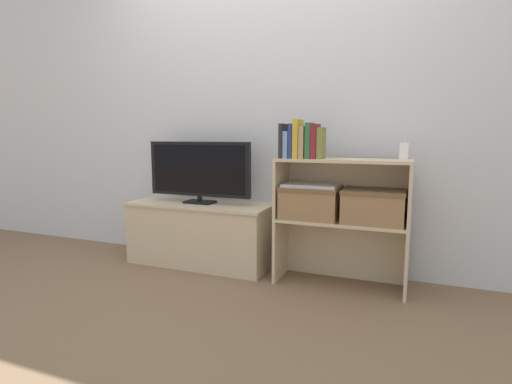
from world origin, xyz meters
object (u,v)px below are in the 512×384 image
book_forest (310,141)px  laptop (311,185)px  book_skyblue (288,145)px  storage_basket_left (311,201)px  tv_stand (200,233)px  book_tan (303,142)px  book_navy (293,141)px  storage_basket_right (374,205)px  book_maroon (315,141)px  book_charcoal (284,141)px  book_mustard (298,139)px  tv (199,170)px  book_olive (321,143)px  baby_monitor (404,151)px

book_forest → laptop: (0.01, 0.04, -0.29)m
book_skyblue → storage_basket_left: (0.15, 0.04, -0.37)m
tv_stand → book_tan: (0.82, -0.09, 0.70)m
storage_basket_left → book_navy: bearing=-161.6°
book_navy → laptop: book_navy is taller
storage_basket_left → storage_basket_right: same height
book_navy → book_maroon: (0.15, 0.00, -0.00)m
book_charcoal → book_tan: size_ratio=1.08×
book_navy → book_mustard: (0.03, -0.00, 0.01)m
book_charcoal → book_mustard: size_ratio=0.89×
book_navy → book_forest: book_forest is taller
book_navy → book_maroon: 0.15m
book_maroon → book_forest: bearing=180.0°
tv → book_tan: 0.86m
tv_stand → storage_basket_right: (1.27, -0.06, 0.31)m
tv → book_mustard: (0.79, -0.09, 0.23)m
book_mustard → storage_basket_right: (0.48, 0.04, -0.41)m
book_tan → book_olive: book_tan is taller
tv → book_olive: (0.94, -0.09, 0.21)m
book_forest → book_olive: 0.08m
book_maroon → baby_monitor: bearing=5.8°
book_charcoal → book_tan: 0.13m
laptop → book_maroon: bearing=-51.1°
book_navy → tv_stand: bearing=172.9°
book_navy → book_mustard: bearing=-0.0°
book_maroon → laptop: book_maroon is taller
book_charcoal → book_mustard: bearing=-0.0°
book_tan → book_olive: size_ratio=1.04×
tv → baby_monitor: 1.44m
book_charcoal → book_forest: bearing=0.0°
tv_stand → book_skyblue: 1.00m
book_mustard → book_olive: (0.15, 0.00, -0.03)m
book_tan → storage_basket_right: book_tan is taller
tv → book_maroon: book_maroon is taller
tv → book_tan: bearing=-6.4°
book_navy → book_maroon: book_navy is taller
book_navy → book_tan: size_ratio=1.08×
book_skyblue → book_olive: (0.22, -0.00, 0.01)m
book_tan → storage_basket_left: bearing=39.5°
book_forest → book_maroon: 0.04m
baby_monitor → laptop: (-0.56, -0.01, -0.23)m
book_navy → book_olive: (0.19, 0.00, -0.01)m
book_maroon → book_mustard: bearing=-180.0°
book_charcoal → baby_monitor: (0.74, 0.05, -0.06)m
baby_monitor → storage_basket_right: bearing=-174.6°
baby_monitor → book_olive: bearing=-173.8°
storage_basket_right → laptop: bearing=180.0°
book_olive → laptop: bearing=150.9°
book_mustard → book_navy: bearing=180.0°
book_charcoal → book_tan: bearing=0.0°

